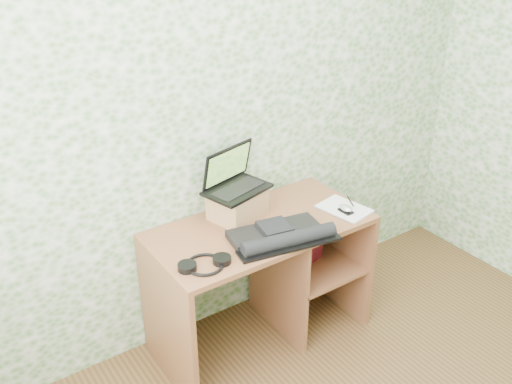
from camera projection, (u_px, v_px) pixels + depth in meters
wall_back at (227, 112)px, 3.02m from camera, size 3.50×0.00×3.50m
desk at (269, 260)px, 3.24m from camera, size 1.20×0.60×0.75m
riser at (237, 204)px, 3.09m from camera, size 0.32×0.29×0.16m
laptop at (233, 179)px, 3.06m from camera, size 0.39×0.32×0.23m
keyboard at (281, 235)px, 2.91m from camera, size 0.56×0.37×0.08m
headphones at (205, 264)px, 2.71m from camera, size 0.26×0.23×0.03m
notepad at (344, 209)px, 3.20m from camera, size 0.24×0.31×0.01m
mouse at (346, 209)px, 3.15m from camera, size 0.06×0.09×0.03m
pen at (350, 201)px, 3.26m from camera, size 0.06×0.11×0.01m
red_box at (302, 239)px, 3.29m from camera, size 0.29×0.14×0.33m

